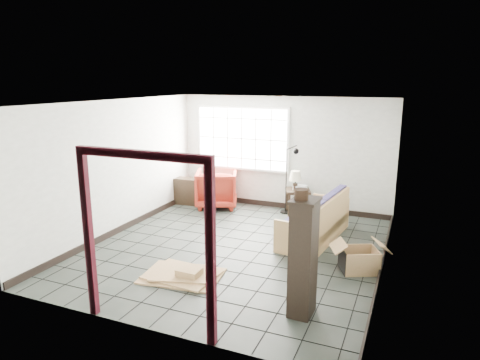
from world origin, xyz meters
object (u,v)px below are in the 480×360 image
at_px(armchair, 217,187).
at_px(side_table, 298,194).
at_px(futon_sofa, 317,223).
at_px(tall_shelf, 303,257).

distance_m(armchair, side_table, 1.95).
height_order(futon_sofa, side_table, futon_sofa).
relative_size(armchair, side_table, 1.42).
height_order(armchair, side_table, armchair).
bearing_deg(tall_shelf, side_table, 108.12).
relative_size(futon_sofa, armchair, 2.17).
distance_m(futon_sofa, tall_shelf, 2.78).
distance_m(futon_sofa, side_table, 1.57).
bearing_deg(futon_sofa, tall_shelf, -74.45).
bearing_deg(side_table, tall_shelf, -74.07).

